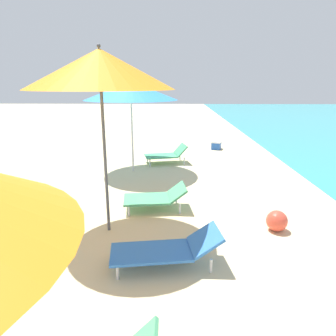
% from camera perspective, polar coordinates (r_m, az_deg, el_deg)
% --- Properties ---
extents(umbrella_third, '(2.27, 2.27, 3.02)m').
position_cam_1_polar(umbrella_third, '(4.94, -12.55, 17.50)').
color(umbrella_third, '#4C4C51').
rests_on(umbrella_third, ground).
extents(lounger_third_shoreside, '(1.31, 0.79, 0.49)m').
position_cam_1_polar(lounger_third_shoreside, '(6.16, -2.28, -5.43)').
color(lounger_third_shoreside, '#4CA572').
rests_on(lounger_third_shoreside, ground).
extents(lounger_third_inland, '(1.58, 0.78, 0.51)m').
position_cam_1_polar(lounger_third_inland, '(4.36, -0.15, -14.79)').
color(lounger_third_inland, blue).
rests_on(lounger_third_inland, ground).
extents(umbrella_farthest, '(2.54, 2.54, 2.57)m').
position_cam_1_polar(umbrella_farthest, '(8.54, -6.94, 14.11)').
color(umbrella_farthest, silver).
rests_on(umbrella_farthest, ground).
extents(lounger_farthest_shoreside, '(1.40, 0.93, 0.59)m').
position_cam_1_polar(lounger_farthest_shoreside, '(9.66, -0.22, 2.59)').
color(lounger_farthest_shoreside, '#4CA572').
rests_on(lounger_farthest_shoreside, ground).
extents(cooler_box, '(0.44, 0.51, 0.31)m').
position_cam_1_polar(cooler_box, '(11.92, 9.00, 4.23)').
color(cooler_box, '#2659B2').
rests_on(cooler_box, ground).
extents(beach_ball, '(0.36, 0.36, 0.36)m').
position_cam_1_polar(beach_ball, '(5.64, 19.60, -9.25)').
color(beach_ball, '#E54C38').
rests_on(beach_ball, ground).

